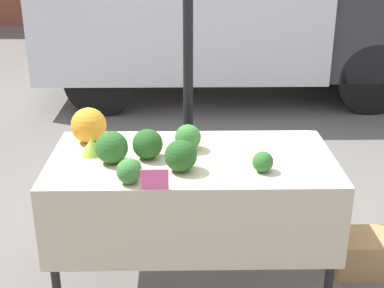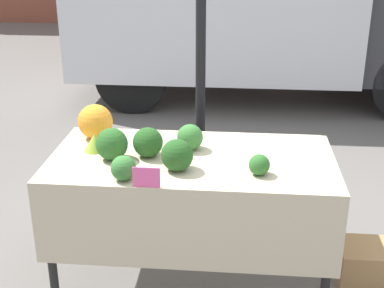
{
  "view_description": "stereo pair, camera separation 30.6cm",
  "coord_description": "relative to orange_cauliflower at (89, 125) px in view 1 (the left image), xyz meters",
  "views": [
    {
      "loc": [
        -0.05,
        -2.84,
        2.07
      ],
      "look_at": [
        0.0,
        0.0,
        0.91
      ],
      "focal_mm": 50.0,
      "sensor_mm": 36.0,
      "label": 1
    },
    {
      "loc": [
        0.26,
        -2.83,
        2.07
      ],
      "look_at": [
        0.0,
        0.0,
        0.91
      ],
      "focal_mm": 50.0,
      "sensor_mm": 36.0,
      "label": 2
    }
  ],
  "objects": [
    {
      "name": "broccoli_head_3",
      "position": [
        0.3,
        -0.58,
        -0.04
      ],
      "size": [
        0.13,
        0.13,
        0.13
      ],
      "color": "#387533",
      "rests_on": "market_table"
    },
    {
      "name": "produce_crate",
      "position": [
        1.75,
        -0.18,
        -0.82
      ],
      "size": [
        0.42,
        0.3,
        0.24
      ],
      "color": "tan",
      "rests_on": "ground_plane"
    },
    {
      "name": "broccoli_head_5",
      "position": [
        0.38,
        -0.26,
        -0.02
      ],
      "size": [
        0.17,
        0.17,
        0.17
      ],
      "color": "#23511E",
      "rests_on": "market_table"
    },
    {
      "name": "ground_plane",
      "position": [
        0.63,
        -0.25,
        -0.94
      ],
      "size": [
        40.0,
        40.0,
        0.0
      ],
      "primitive_type": "plane",
      "color": "slate"
    },
    {
      "name": "market_table",
      "position": [
        0.63,
        -0.31,
        -0.22
      ],
      "size": [
        1.65,
        0.84,
        0.83
      ],
      "color": "beige",
      "rests_on": "ground_plane"
    },
    {
      "name": "tent_pole",
      "position": [
        0.62,
        0.56,
        0.25
      ],
      "size": [
        0.07,
        0.07,
        2.39
      ],
      "color": "black",
      "rests_on": "ground_plane"
    },
    {
      "name": "orange_cauliflower",
      "position": [
        0.0,
        0.0,
        0.0
      ],
      "size": [
        0.22,
        0.22,
        0.22
      ],
      "color": "orange",
      "rests_on": "market_table"
    },
    {
      "name": "price_sign",
      "position": [
        0.43,
        -0.66,
        -0.05
      ],
      "size": [
        0.14,
        0.01,
        0.11
      ],
      "color": "#F45B9E",
      "rests_on": "market_table"
    },
    {
      "name": "romanesco_head",
      "position": [
        0.05,
        -0.2,
        -0.06
      ],
      "size": [
        0.13,
        0.13,
        0.11
      ],
      "color": "#93B238",
      "rests_on": "market_table"
    },
    {
      "name": "broccoli_head_4",
      "position": [
        0.18,
        -0.32,
        -0.02
      ],
      "size": [
        0.18,
        0.18,
        0.18
      ],
      "color": "#285B23",
      "rests_on": "market_table"
    },
    {
      "name": "broccoli_head_2",
      "position": [
        0.57,
        -0.43,
        -0.02
      ],
      "size": [
        0.18,
        0.18,
        0.18
      ],
      "color": "#23511E",
      "rests_on": "market_table"
    },
    {
      "name": "broccoli_head_1",
      "position": [
        0.61,
        -0.13,
        -0.03
      ],
      "size": [
        0.16,
        0.16,
        0.16
      ],
      "color": "#387533",
      "rests_on": "market_table"
    },
    {
      "name": "broccoli_head_0",
      "position": [
        1.01,
        -0.45,
        -0.05
      ],
      "size": [
        0.11,
        0.11,
        0.11
      ],
      "color": "#2D6628",
      "rests_on": "market_table"
    }
  ]
}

